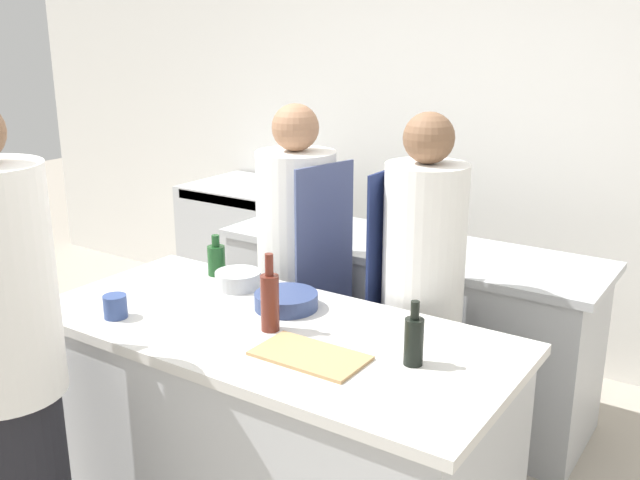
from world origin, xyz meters
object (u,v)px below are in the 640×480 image
object	(u,v)px
chef_at_stove	(297,275)
cup	(115,306)
bottle_wine	(414,340)
bowl_mixing_large	(238,280)
chef_at_pass_far	(421,306)
bowl_prep_small	(286,301)
bottle_vinegar	(216,259)
oven_range	(250,250)
chef_at_prep_near	(5,372)
bottle_olive_oil	(270,300)

from	to	relation	value
chef_at_stove	cup	world-z (taller)	chef_at_stove
bottle_wine	cup	distance (m)	1.17
bowl_mixing_large	cup	world-z (taller)	cup
chef_at_pass_far	bowl_prep_small	size ratio (longest dim) A/B	6.49
cup	bottle_vinegar	bearing A→B (deg)	90.72
cup	chef_at_stove	bearing A→B (deg)	80.28
oven_range	bowl_prep_small	bearing A→B (deg)	-46.82
chef_at_prep_near	bottle_vinegar	world-z (taller)	chef_at_prep_near
oven_range	bowl_mixing_large	world-z (taller)	bowl_mixing_large
chef_at_prep_near	bowl_mixing_large	world-z (taller)	chef_at_prep_near
chef_at_pass_far	bottle_vinegar	world-z (taller)	chef_at_pass_far
chef_at_pass_far	bottle_wine	xyz separation A→B (m)	(0.27, -0.63, 0.15)
oven_range	bottle_wine	size ratio (longest dim) A/B	4.19
bottle_olive_oil	chef_at_pass_far	bearing A→B (deg)	66.22
bottle_vinegar	chef_at_pass_far	bearing A→B (deg)	19.69
bottle_olive_oil	cup	world-z (taller)	bottle_olive_oil
chef_at_pass_far	bottle_wine	world-z (taller)	chef_at_pass_far
bowl_mixing_large	bowl_prep_small	xyz separation A→B (m)	(0.31, -0.08, -0.00)
oven_range	cup	xyz separation A→B (m)	(0.97, -2.00, 0.47)
chef_at_prep_near	bottle_wine	distance (m)	1.35
chef_at_prep_near	chef_at_stove	distance (m)	1.48
bottle_olive_oil	cup	size ratio (longest dim) A/B	3.27
chef_at_pass_far	bottle_vinegar	bearing A→B (deg)	109.43
chef_at_pass_far	bottle_vinegar	size ratio (longest dim) A/B	8.83
chef_at_pass_far	cup	xyz separation A→B (m)	(-0.86, -0.90, 0.11)
chef_at_prep_near	bowl_mixing_large	xyz separation A→B (m)	(0.14, 1.02, 0.04)
bottle_vinegar	bowl_mixing_large	bearing A→B (deg)	-21.37
bowl_prep_small	cup	world-z (taller)	cup
chef_at_prep_near	chef_at_pass_far	xyz separation A→B (m)	(0.82, 1.41, -0.06)
bottle_olive_oil	bottle_wine	world-z (taller)	bottle_olive_oil
oven_range	chef_at_stove	distance (m)	1.57
oven_range	cup	world-z (taller)	cup
bottle_wine	bowl_prep_small	distance (m)	0.67
bottle_wine	bottle_vinegar	bearing A→B (deg)	164.61
chef_at_stove	bottle_olive_oil	xyz separation A→B (m)	(0.40, -0.74, 0.20)
chef_at_stove	bowl_mixing_large	xyz separation A→B (m)	(0.01, -0.46, 0.11)
bottle_olive_oil	bottle_vinegar	size ratio (longest dim) A/B	1.59
chef_at_pass_far	bottle_olive_oil	world-z (taller)	chef_at_pass_far
chef_at_prep_near	chef_at_pass_far	distance (m)	1.63
bowl_mixing_large	cup	bearing A→B (deg)	-109.16
oven_range	chef_at_prep_near	bearing A→B (deg)	-67.96
chef_at_stove	cup	distance (m)	1.00
chef_at_pass_far	bottle_vinegar	xyz separation A→B (m)	(-0.87, -0.31, 0.14)
bottle_wine	cup	bearing A→B (deg)	-166.32
chef_at_prep_near	bottle_vinegar	bearing A→B (deg)	13.50
bowl_prep_small	cup	distance (m)	0.66
chef_at_prep_near	bowl_prep_small	size ratio (longest dim) A/B	6.95
chef_at_prep_near	bottle_olive_oil	bearing A→B (deg)	-24.61
cup	bowl_prep_small	bearing A→B (deg)	41.85
bottle_vinegar	bowl_mixing_large	world-z (taller)	bottle_vinegar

